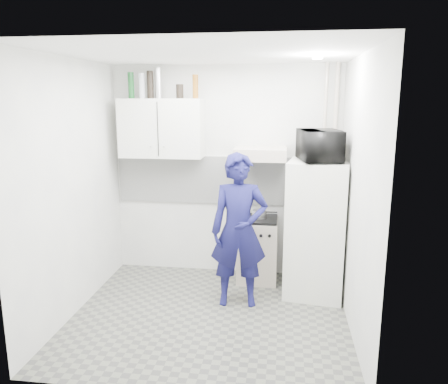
# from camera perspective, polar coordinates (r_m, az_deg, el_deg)

# --- Properties ---
(floor) EXTENTS (2.80, 2.80, 0.00)m
(floor) POSITION_cam_1_polar(r_m,az_deg,el_deg) (4.69, -1.93, -15.86)
(floor) COLOR #5C5E51
(floor) RESTS_ON ground
(ceiling) EXTENTS (2.80, 2.80, 0.00)m
(ceiling) POSITION_cam_1_polar(r_m,az_deg,el_deg) (4.16, -2.19, 17.63)
(ceiling) COLOR white
(ceiling) RESTS_ON wall_back
(wall_back) EXTENTS (2.80, 0.00, 2.80)m
(wall_back) POSITION_cam_1_polar(r_m,az_deg,el_deg) (5.45, 0.17, 2.61)
(wall_back) COLOR silver
(wall_back) RESTS_ON floor
(wall_left) EXTENTS (0.00, 2.60, 2.60)m
(wall_left) POSITION_cam_1_polar(r_m,az_deg,el_deg) (4.68, -19.19, 0.36)
(wall_left) COLOR silver
(wall_left) RESTS_ON floor
(wall_right) EXTENTS (0.00, 2.60, 2.60)m
(wall_right) POSITION_cam_1_polar(r_m,az_deg,el_deg) (4.24, 16.96, -0.67)
(wall_right) COLOR silver
(wall_right) RESTS_ON floor
(person) EXTENTS (0.64, 0.46, 1.65)m
(person) POSITION_cam_1_polar(r_m,az_deg,el_deg) (4.65, 1.98, -5.04)
(person) COLOR #121242
(person) RESTS_ON floor
(stove) EXTENTS (0.48, 0.48, 0.76)m
(stove) POSITION_cam_1_polar(r_m,az_deg,el_deg) (5.40, 4.39, -7.58)
(stove) COLOR #C0B2A0
(stove) RESTS_ON floor
(fridge) EXTENTS (0.72, 0.72, 1.54)m
(fridge) POSITION_cam_1_polar(r_m,az_deg,el_deg) (5.01, 11.94, -4.75)
(fridge) COLOR silver
(fridge) RESTS_ON floor
(stove_top) EXTENTS (0.46, 0.46, 0.03)m
(stove_top) POSITION_cam_1_polar(r_m,az_deg,el_deg) (5.28, 4.46, -3.53)
(stove_top) COLOR black
(stove_top) RESTS_ON stove
(saucepan) EXTENTS (0.17, 0.17, 0.09)m
(saucepan) POSITION_cam_1_polar(r_m,az_deg,el_deg) (5.28, 4.59, -2.88)
(saucepan) COLOR silver
(saucepan) RESTS_ON stove_top
(microwave) EXTENTS (0.66, 0.50, 0.33)m
(microwave) POSITION_cam_1_polar(r_m,az_deg,el_deg) (4.83, 12.42, 5.94)
(microwave) COLOR black
(microwave) RESTS_ON fridge
(bottle_a) EXTENTS (0.07, 0.07, 0.31)m
(bottle_a) POSITION_cam_1_polar(r_m,az_deg,el_deg) (5.47, -12.05, 13.46)
(bottle_a) COLOR #144C1E
(bottle_a) RESTS_ON upper_cabinet
(bottle_b) EXTENTS (0.08, 0.08, 0.30)m
(bottle_b) POSITION_cam_1_polar(r_m,az_deg,el_deg) (5.43, -10.68, 13.47)
(bottle_b) COLOR #B2B7BC
(bottle_b) RESTS_ON upper_cabinet
(bottle_c) EXTENTS (0.08, 0.08, 0.32)m
(bottle_c) POSITION_cam_1_polar(r_m,az_deg,el_deg) (5.40, -9.62, 13.65)
(bottle_c) COLOR black
(bottle_c) RESTS_ON upper_cabinet
(bottle_d) EXTENTS (0.08, 0.08, 0.36)m
(bottle_d) POSITION_cam_1_polar(r_m,az_deg,el_deg) (5.37, -8.59, 13.88)
(bottle_d) COLOR silver
(bottle_d) RESTS_ON upper_cabinet
(canister_b) EXTENTS (0.09, 0.09, 0.16)m
(canister_b) POSITION_cam_1_polar(r_m,az_deg,el_deg) (5.30, -5.80, 12.94)
(canister_b) COLOR black
(canister_b) RESTS_ON upper_cabinet
(bottle_e) EXTENTS (0.07, 0.07, 0.27)m
(bottle_e) POSITION_cam_1_polar(r_m,az_deg,el_deg) (5.26, -3.76, 13.58)
(bottle_e) COLOR brown
(bottle_e) RESTS_ON upper_cabinet
(upper_cabinet) EXTENTS (1.00, 0.35, 0.70)m
(upper_cabinet) POSITION_cam_1_polar(r_m,az_deg,el_deg) (5.37, -8.11, 8.26)
(upper_cabinet) COLOR silver
(upper_cabinet) RESTS_ON wall_back
(range_hood) EXTENTS (0.60, 0.50, 0.14)m
(range_hood) POSITION_cam_1_polar(r_m,az_deg,el_deg) (5.13, 4.81, 5.02)
(range_hood) COLOR #C0B2A0
(range_hood) RESTS_ON wall_back
(backsplash) EXTENTS (2.74, 0.03, 0.60)m
(backsplash) POSITION_cam_1_polar(r_m,az_deg,el_deg) (5.46, 0.15, 1.55)
(backsplash) COLOR white
(backsplash) RESTS_ON wall_back
(pipe_a) EXTENTS (0.05, 0.05, 2.60)m
(pipe_a) POSITION_cam_1_polar(r_m,az_deg,el_deg) (5.36, 13.97, 2.09)
(pipe_a) COLOR #C0B2A0
(pipe_a) RESTS_ON floor
(pipe_b) EXTENTS (0.04, 0.04, 2.60)m
(pipe_b) POSITION_cam_1_polar(r_m,az_deg,el_deg) (5.35, 12.70, 2.13)
(pipe_b) COLOR #C0B2A0
(pipe_b) RESTS_ON floor
(ceiling_spot_fixture) EXTENTS (0.10, 0.10, 0.02)m
(ceiling_spot_fixture) POSITION_cam_1_polar(r_m,az_deg,el_deg) (4.31, 12.12, 16.79)
(ceiling_spot_fixture) COLOR white
(ceiling_spot_fixture) RESTS_ON ceiling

